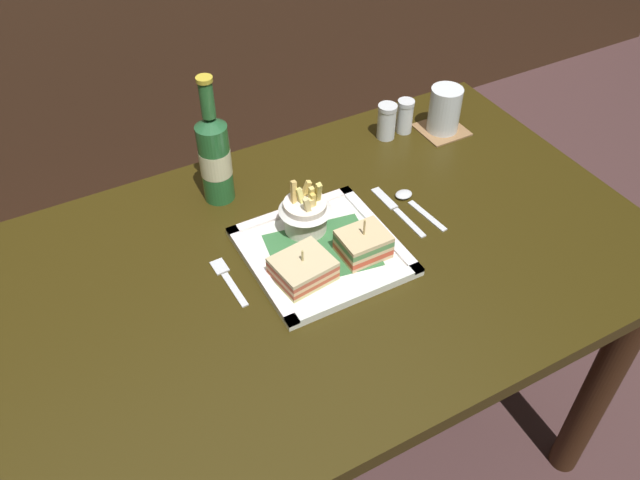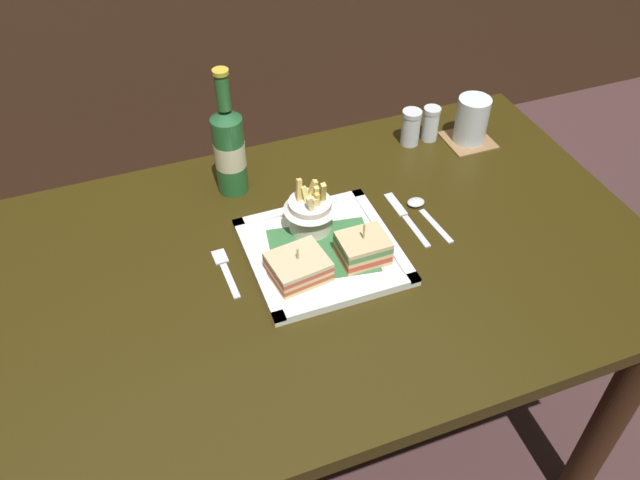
{
  "view_description": "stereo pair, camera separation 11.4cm",
  "coord_description": "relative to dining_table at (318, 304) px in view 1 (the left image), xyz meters",
  "views": [
    {
      "loc": [
        -0.39,
        -0.72,
        1.54
      ],
      "look_at": [
        0.01,
        0.0,
        0.76
      ],
      "focal_mm": 36.37,
      "sensor_mm": 36.0,
      "label": 1
    },
    {
      "loc": [
        -0.29,
        -0.77,
        1.54
      ],
      "look_at": [
        0.01,
        0.0,
        0.76
      ],
      "focal_mm": 36.37,
      "sensor_mm": 36.0,
      "label": 2
    }
  ],
  "objects": [
    {
      "name": "ground_plane",
      "position": [
        0.0,
        0.0,
        -0.6
      ],
      "size": [
        6.0,
        6.0,
        0.0
      ],
      "primitive_type": "plane",
      "color": "#452C2C"
    },
    {
      "name": "dining_table",
      "position": [
        0.0,
        0.0,
        0.0
      ],
      "size": [
        1.24,
        0.75,
        0.72
      ],
      "color": "#31270B",
      "rests_on": "ground_plane"
    },
    {
      "name": "square_plate",
      "position": [
        0.01,
        0.01,
        0.13
      ],
      "size": [
        0.26,
        0.26,
        0.02
      ],
      "color": "white",
      "rests_on": "dining_table"
    },
    {
      "name": "sandwich_half_left",
      "position": [
        -0.05,
        -0.04,
        0.15
      ],
      "size": [
        0.11,
        0.1,
        0.06
      ],
      "color": "#D3C181",
      "rests_on": "square_plate"
    },
    {
      "name": "sandwich_half_right",
      "position": [
        0.07,
        -0.04,
        0.16
      ],
      "size": [
        0.08,
        0.07,
        0.08
      ],
      "color": "#E2B484",
      "rests_on": "square_plate"
    },
    {
      "name": "fries_cup",
      "position": [
        0.01,
        0.07,
        0.18
      ],
      "size": [
        0.1,
        0.1,
        0.11
      ],
      "color": "white",
      "rests_on": "square_plate"
    },
    {
      "name": "beer_bottle",
      "position": [
        -0.09,
        0.25,
        0.22
      ],
      "size": [
        0.06,
        0.06,
        0.26
      ],
      "color": "#276730",
      "rests_on": "dining_table"
    },
    {
      "name": "drink_coaster",
      "position": [
        0.44,
        0.23,
        0.13
      ],
      "size": [
        0.1,
        0.1,
        0.0
      ],
      "primitive_type": "cube",
      "color": "olive",
      "rests_on": "dining_table"
    },
    {
      "name": "water_glass",
      "position": [
        0.44,
        0.23,
        0.17
      ],
      "size": [
        0.07,
        0.07,
        0.1
      ],
      "color": "silver",
      "rests_on": "dining_table"
    },
    {
      "name": "fork",
      "position": [
        -0.16,
        0.03,
        0.13
      ],
      "size": [
        0.03,
        0.12,
        0.0
      ],
      "color": "silver",
      "rests_on": "dining_table"
    },
    {
      "name": "knife",
      "position": [
        0.2,
        0.05,
        0.13
      ],
      "size": [
        0.02,
        0.16,
        0.0
      ],
      "color": "silver",
      "rests_on": "dining_table"
    },
    {
      "name": "spoon",
      "position": [
        0.23,
        0.05,
        0.13
      ],
      "size": [
        0.04,
        0.13,
        0.01
      ],
      "color": "silver",
      "rests_on": "dining_table"
    },
    {
      "name": "salt_shaker",
      "position": [
        0.31,
        0.27,
        0.16
      ],
      "size": [
        0.04,
        0.04,
        0.08
      ],
      "color": "silver",
      "rests_on": "dining_table"
    },
    {
      "name": "pepper_shaker",
      "position": [
        0.36,
        0.27,
        0.16
      ],
      "size": [
        0.04,
        0.04,
        0.08
      ],
      "color": "silver",
      "rests_on": "dining_table"
    }
  ]
}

